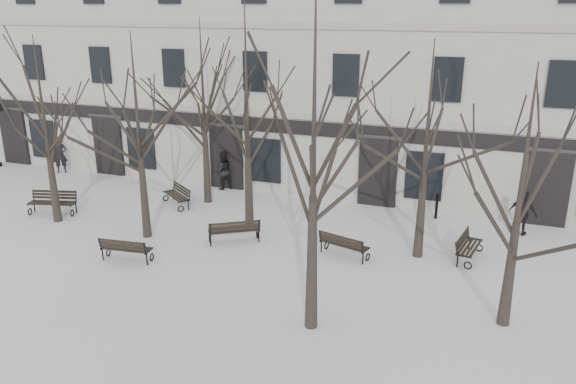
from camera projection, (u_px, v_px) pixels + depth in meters
The scene contains 20 objects.
ground at pixel (217, 271), 17.96m from camera, with size 100.00×100.00×0.00m, color white.
building at pixel (332, 60), 27.77m from camera, with size 40.40×10.20×11.40m.
tree_0 at pixel (43, 109), 20.75m from camera, with size 4.98×4.98×7.11m.
tree_1 at pixel (137, 113), 19.23m from camera, with size 5.11×5.11×7.30m.
tree_2 at pixel (314, 124), 13.15m from camera, with size 6.08×6.08×8.69m.
tree_3 at pixel (524, 169), 13.64m from camera, with size 4.80×4.80×6.86m.
tree_4 at pixel (203, 90), 22.79m from camera, with size 5.38×5.38×7.68m.
tree_5 at pixel (246, 90), 19.67m from camera, with size 5.90×5.90×8.43m.
tree_6 at pixel (428, 126), 17.63m from camera, with size 5.00×5.00×7.15m.
bench_0 at pixel (53, 202), 22.76m from camera, with size 1.97×1.15×0.94m.
bench_1 at pixel (126, 248), 18.50m from camera, with size 1.75×0.81×0.85m.
bench_2 at pixel (343, 244), 18.81m from camera, with size 1.80×1.05×0.86m.
bench_3 at pixel (178, 195), 23.73m from camera, with size 1.72×1.49×0.87m.
bench_4 at pixel (234, 230), 19.92m from camera, with size 1.86×1.52×0.92m.
bench_5 at pixel (468, 246), 18.70m from camera, with size 0.90×1.77×0.85m.
bollard_a at pixel (247, 185), 24.50m from camera, with size 0.15×0.15×1.18m.
bollard_b at pixel (437, 205), 22.22m from camera, with size 0.14×0.14×1.06m.
pedestrian_a at pixel (63, 172), 28.58m from camera, with size 0.67×0.44×1.84m, color black.
pedestrian_b at pixel (224, 189), 26.02m from camera, with size 0.87×0.68×1.79m, color black.
pedestrian_c at pixel (520, 235), 20.82m from camera, with size 1.00×0.42×1.71m, color black.
Camera 1 is at (7.74, -14.47, 8.07)m, focal length 35.00 mm.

